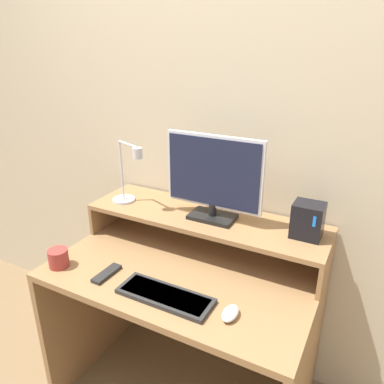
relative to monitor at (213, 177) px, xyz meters
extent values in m
cube|color=beige|center=(-0.04, 0.21, 0.12)|extent=(6.00, 0.05, 2.50)
cube|color=olive|center=(-0.04, -0.19, -0.38)|extent=(1.15, 0.74, 0.03)
cube|color=olive|center=(-0.60, -0.19, -0.76)|extent=(0.03, 0.74, 0.73)
cube|color=olive|center=(0.51, -0.19, -0.76)|extent=(0.03, 0.74, 0.73)
cube|color=olive|center=(-0.61, 0.01, -0.30)|extent=(0.02, 0.34, 0.14)
cube|color=olive|center=(0.52, 0.01, -0.30)|extent=(0.02, 0.34, 0.14)
cube|color=olive|center=(-0.04, 0.01, -0.21)|extent=(1.15, 0.34, 0.02)
cube|color=black|center=(0.00, 0.00, -0.19)|extent=(0.21, 0.13, 0.02)
cylinder|color=black|center=(0.00, 0.00, -0.16)|extent=(0.04, 0.04, 0.05)
cube|color=silver|center=(0.00, 0.00, 0.02)|extent=(0.46, 0.02, 0.33)
cube|color=#191E38|center=(0.00, -0.01, 0.02)|extent=(0.43, 0.01, 0.31)
cylinder|color=silver|center=(-0.49, -0.03, -0.20)|extent=(0.11, 0.11, 0.01)
cylinder|color=silver|center=(-0.49, -0.03, -0.04)|extent=(0.01, 0.01, 0.30)
cylinder|color=silver|center=(-0.42, -0.05, 0.11)|extent=(0.15, 0.07, 0.01)
cylinder|color=silver|center=(-0.34, -0.08, 0.08)|extent=(0.04, 0.04, 0.05)
cube|color=black|center=(0.42, 0.03, -0.13)|extent=(0.12, 0.11, 0.15)
cube|color=#1972F2|center=(0.45, -0.03, -0.10)|extent=(0.01, 0.00, 0.04)
cube|color=#282828|center=(-0.01, -0.41, -0.36)|extent=(0.38, 0.14, 0.02)
cube|color=black|center=(-0.01, -0.41, -0.35)|extent=(0.35, 0.11, 0.01)
ellipsoid|color=white|center=(0.26, -0.40, -0.35)|extent=(0.05, 0.10, 0.03)
cube|color=black|center=(-0.31, -0.40, -0.36)|extent=(0.05, 0.15, 0.02)
cylinder|color=#9E332D|center=(-0.54, -0.45, -0.33)|extent=(0.09, 0.09, 0.08)
camera|label=1|loc=(0.64, -1.42, 0.56)|focal=35.00mm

